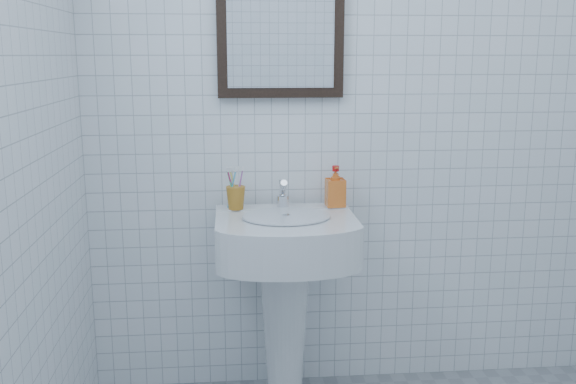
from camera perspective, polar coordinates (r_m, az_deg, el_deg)
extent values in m
cube|color=white|center=(2.65, 6.04, 8.62)|extent=(2.20, 0.02, 2.50)
cone|color=white|center=(2.64, -0.31, -11.94)|extent=(0.21, 0.21, 0.66)
cube|color=white|center=(2.46, -0.22, -4.00)|extent=(0.53, 0.38, 0.16)
cube|color=white|center=(2.59, -0.50, -1.59)|extent=(0.53, 0.09, 0.03)
cylinder|color=silver|center=(2.41, -0.17, -2.15)|extent=(0.33, 0.33, 0.01)
cylinder|color=silver|center=(2.55, -0.46, -0.86)|extent=(0.05, 0.05, 0.05)
cylinder|color=silver|center=(2.53, -0.44, 0.38)|extent=(0.03, 0.10, 0.08)
cylinder|color=silver|center=(2.56, -0.50, 0.10)|extent=(0.03, 0.05, 0.09)
imported|color=red|center=(2.58, 4.23, 0.53)|extent=(0.08, 0.08, 0.16)
cube|color=black|center=(2.59, -0.68, 15.24)|extent=(0.50, 0.04, 0.62)
cube|color=white|center=(2.57, -0.64, 15.27)|extent=(0.42, 0.00, 0.54)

